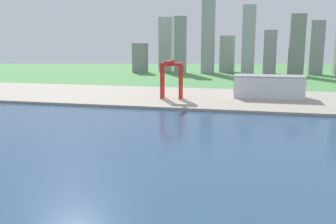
# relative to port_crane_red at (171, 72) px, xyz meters

# --- Properties ---
(ground_plane) EXTENTS (2400.00, 2400.00, 0.00)m
(ground_plane) POSITION_rel_port_crane_red_xyz_m (36.24, -168.92, -29.25)
(ground_plane) COLOR #51914D
(water_bay) EXTENTS (840.00, 360.00, 0.15)m
(water_bay) POSITION_rel_port_crane_red_xyz_m (36.24, -228.92, -29.17)
(water_bay) COLOR #2D4C70
(water_bay) RESTS_ON ground
(industrial_pier) EXTENTS (840.00, 140.00, 2.50)m
(industrial_pier) POSITION_rel_port_crane_red_xyz_m (36.24, 21.08, -28.00)
(industrial_pier) COLOR #A5998A
(industrial_pier) RESTS_ON ground
(port_crane_red) EXTENTS (21.13, 35.58, 37.98)m
(port_crane_red) POSITION_rel_port_crane_red_xyz_m (0.00, 0.00, 0.00)
(port_crane_red) COLOR red
(port_crane_red) RESTS_ON industrial_pier
(warehouse_main) EXTENTS (69.18, 30.85, 22.22)m
(warehouse_main) POSITION_rel_port_crane_red_xyz_m (93.77, 32.35, -15.61)
(warehouse_main) COLOR silver
(warehouse_main) RESTS_ON industrial_pier
(distant_skyline) EXTENTS (383.32, 78.57, 152.99)m
(distant_skyline) POSITION_rel_port_crane_red_xyz_m (54.77, 349.47, 26.40)
(distant_skyline) COLOR gray
(distant_skyline) RESTS_ON ground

